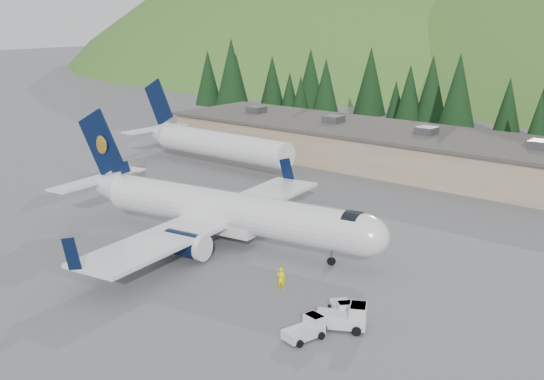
% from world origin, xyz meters
% --- Properties ---
extents(ground, '(600.00, 600.00, 0.00)m').
position_xyz_m(ground, '(0.00, 0.00, 0.00)').
color(ground, '#5E5E62').
extents(airliner, '(34.77, 32.76, 11.54)m').
position_xyz_m(airliner, '(-1.01, -0.15, 3.08)').
color(airliner, white).
rests_on(airliner, ground).
extents(second_airliner, '(27.50, 11.00, 10.05)m').
position_xyz_m(second_airliner, '(-24.92, 22.00, 3.32)').
color(second_airliner, white).
rests_on(second_airliner, ground).
extents(baggage_tug_a, '(3.84, 3.22, 1.83)m').
position_xyz_m(baggage_tug_a, '(17.97, -7.59, 0.82)').
color(baggage_tug_a, silver).
rests_on(baggage_tug_a, ground).
extents(baggage_tug_b, '(2.91, 2.76, 1.43)m').
position_xyz_m(baggage_tug_b, '(16.87, -6.20, 0.64)').
color(baggage_tug_b, silver).
rests_on(baggage_tug_b, ground).
extents(baggage_tug_c, '(2.18, 3.03, 1.49)m').
position_xyz_m(baggage_tug_c, '(16.74, -10.43, 0.66)').
color(baggage_tug_c, silver).
rests_on(baggage_tug_c, ground).
extents(terminal_building, '(71.00, 17.00, 6.10)m').
position_xyz_m(terminal_building, '(-5.01, 38.00, 2.62)').
color(terminal_building, '#958560').
rests_on(terminal_building, ground).
extents(ramp_worker, '(0.83, 0.76, 1.90)m').
position_xyz_m(ramp_worker, '(10.41, -5.36, 0.95)').
color(ramp_worker, '#FFEF02').
rests_on(ramp_worker, ground).
extents(tree_line, '(112.30, 18.86, 14.48)m').
position_xyz_m(tree_line, '(-7.96, 60.38, 7.35)').
color(tree_line, black).
rests_on(tree_line, ground).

